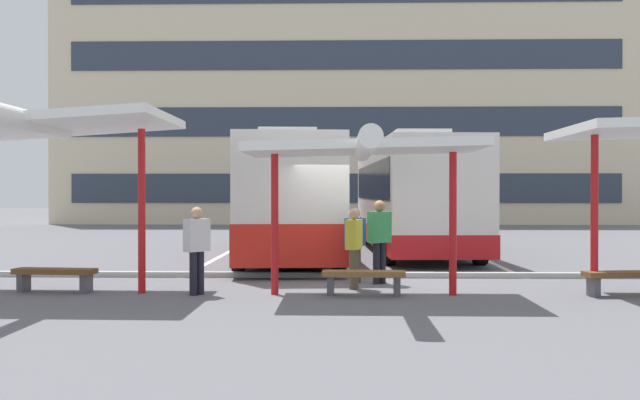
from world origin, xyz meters
name	(u,v)px	position (x,y,z in m)	size (l,w,h in m)	color
ground_plane	(353,283)	(0.00, 0.00, 0.00)	(160.00, 160.00, 0.00)	slate
terminal_building	(344,103)	(0.04, 35.46, 8.01)	(35.81, 11.99, 18.73)	beige
coach_bus_0	(286,201)	(-1.86, 6.40, 1.65)	(3.62, 12.39, 3.62)	silver
coach_bus_1	(412,197)	(2.01, 8.11, 1.76)	(3.18, 11.57, 3.71)	silver
lane_stripe_0	(227,253)	(-3.83, 7.81, 0.00)	(0.16, 14.00, 0.01)	white
lane_stripe_1	(348,253)	(0.00, 7.81, 0.00)	(0.16, 14.00, 0.01)	white
lane_stripe_2	(471,253)	(3.83, 7.81, 0.00)	(0.16, 14.00, 0.01)	white
waiting_shelter_0	(46,127)	(-5.69, -2.07, 3.10)	(4.39, 5.36, 3.39)	red
bench_0	(55,275)	(-5.69, -1.68, 0.33)	(1.60, 0.59, 0.45)	brown
waiting_shelter_1	(364,150)	(0.16, -2.16, 2.66)	(4.30, 4.57, 2.87)	red
bench_1	(364,277)	(0.16, -1.97, 0.33)	(1.54, 0.48, 0.45)	brown
bench_2	(629,278)	(5.02, -1.94, 0.34)	(1.70, 0.63, 0.45)	brown
platform_kerb	(352,275)	(0.00, 0.97, 0.06)	(44.00, 0.24, 0.12)	#ADADA8
waiting_passenger_0	(197,244)	(-2.92, -2.00, 0.93)	(0.48, 0.50, 1.63)	black
waiting_passenger_1	(355,240)	(0.05, -0.01, 0.89)	(0.46, 0.49, 1.57)	brown
waiting_passenger_2	(354,243)	(0.00, -1.04, 0.90)	(0.35, 0.50, 1.57)	brown
waiting_passenger_3	(379,235)	(0.54, -0.20, 1.01)	(0.52, 0.50, 1.73)	black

